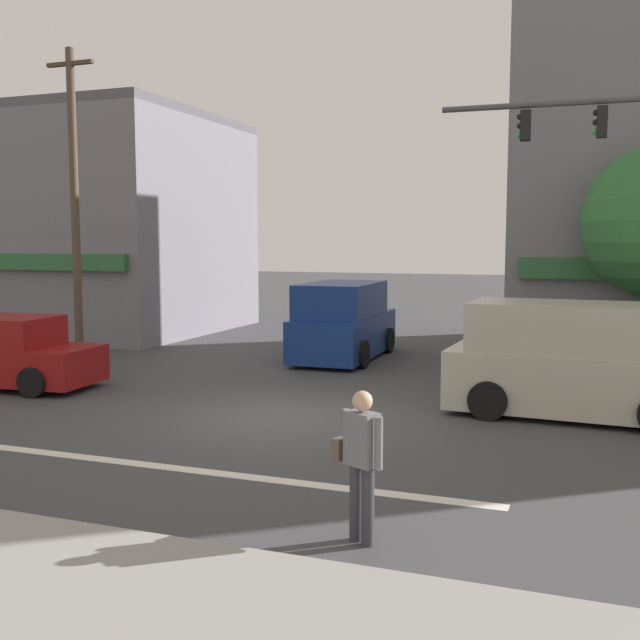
{
  "coord_description": "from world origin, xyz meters",
  "views": [
    {
      "loc": [
        5.37,
        -12.58,
        3.25
      ],
      "look_at": [
        0.02,
        2.0,
        1.6
      ],
      "focal_mm": 42.0,
      "sensor_mm": 36.0,
      "label": 1
    }
  ],
  "objects_px": {
    "utility_pole_near_left": "(75,202)",
    "traffic_light_mast": "(638,193)",
    "pedestrian_foreground_with_bag": "(361,456)",
    "van_crossing_rightbound": "(343,323)",
    "sedan_crossing_leftbound": "(8,355)",
    "van_crossing_center": "(570,363)"
  },
  "relations": [
    {
      "from": "traffic_light_mast",
      "to": "van_crossing_rightbound",
      "type": "xyz_separation_m",
      "value": [
        -7.18,
        3.57,
        -3.17
      ]
    },
    {
      "from": "utility_pole_near_left",
      "to": "traffic_light_mast",
      "type": "bearing_deg",
      "value": -2.59
    },
    {
      "from": "van_crossing_rightbound",
      "to": "sedan_crossing_leftbound",
      "type": "distance_m",
      "value": 8.59
    },
    {
      "from": "van_crossing_center",
      "to": "traffic_light_mast",
      "type": "bearing_deg",
      "value": 52.8
    },
    {
      "from": "traffic_light_mast",
      "to": "van_crossing_center",
      "type": "height_order",
      "value": "traffic_light_mast"
    },
    {
      "from": "traffic_light_mast",
      "to": "sedan_crossing_leftbound",
      "type": "xyz_separation_m",
      "value": [
        -12.93,
        -2.8,
        -3.46
      ]
    },
    {
      "from": "van_crossing_rightbound",
      "to": "sedan_crossing_leftbound",
      "type": "bearing_deg",
      "value": -132.03
    },
    {
      "from": "pedestrian_foreground_with_bag",
      "to": "van_crossing_rightbound",
      "type": "bearing_deg",
      "value": 109.22
    },
    {
      "from": "utility_pole_near_left",
      "to": "traffic_light_mast",
      "type": "relative_size",
      "value": 1.32
    },
    {
      "from": "utility_pole_near_left",
      "to": "sedan_crossing_leftbound",
      "type": "distance_m",
      "value": 4.99
    },
    {
      "from": "utility_pole_near_left",
      "to": "traffic_light_mast",
      "type": "xyz_separation_m",
      "value": [
        13.68,
        -0.62,
        -0.08
      ]
    },
    {
      "from": "sedan_crossing_leftbound",
      "to": "van_crossing_rightbound",
      "type": "bearing_deg",
      "value": 47.97
    },
    {
      "from": "traffic_light_mast",
      "to": "pedestrian_foreground_with_bag",
      "type": "xyz_separation_m",
      "value": [
        -3.02,
        -8.38,
        -3.22
      ]
    },
    {
      "from": "utility_pole_near_left",
      "to": "sedan_crossing_leftbound",
      "type": "relative_size",
      "value": 1.95
    },
    {
      "from": "pedestrian_foreground_with_bag",
      "to": "utility_pole_near_left",
      "type": "bearing_deg",
      "value": 139.84
    },
    {
      "from": "van_crossing_rightbound",
      "to": "traffic_light_mast",
      "type": "bearing_deg",
      "value": -26.44
    },
    {
      "from": "van_crossing_rightbound",
      "to": "van_crossing_center",
      "type": "xyz_separation_m",
      "value": [
        6.09,
        -5.02,
        0.0
      ]
    },
    {
      "from": "traffic_light_mast",
      "to": "sedan_crossing_leftbound",
      "type": "bearing_deg",
      "value": -167.76
    },
    {
      "from": "van_crossing_rightbound",
      "to": "pedestrian_foreground_with_bag",
      "type": "height_order",
      "value": "van_crossing_rightbound"
    },
    {
      "from": "van_crossing_rightbound",
      "to": "utility_pole_near_left",
      "type": "bearing_deg",
      "value": -155.56
    },
    {
      "from": "utility_pole_near_left",
      "to": "pedestrian_foreground_with_bag",
      "type": "distance_m",
      "value": 14.34
    },
    {
      "from": "pedestrian_foreground_with_bag",
      "to": "van_crossing_center",
      "type": "bearing_deg",
      "value": 74.52
    }
  ]
}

